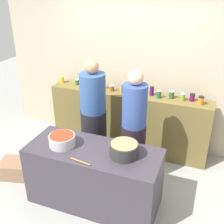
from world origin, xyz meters
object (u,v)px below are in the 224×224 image
Objects in this scene: preserve_jar_7 at (135,92)px; cook_with_tongs at (94,121)px; preserve_jar_4 at (104,84)px; preserve_jar_5 at (112,88)px; bread_crate at (15,168)px; preserve_jar_8 at (152,91)px; cooking_pot_left at (62,140)px; preserve_jar_6 at (124,89)px; preserve_jar_10 at (172,95)px; preserve_jar_11 at (183,97)px; preserve_jar_1 at (77,82)px; preserve_jar_9 at (159,94)px; preserve_jar_2 at (84,85)px; preserve_jar_13 at (201,100)px; preserve_jar_0 at (62,79)px; wooden_spoon at (81,162)px; cooking_pot_center at (124,150)px; preserve_jar_12 at (192,97)px; preserve_jar_3 at (94,87)px; cook_in_cap at (133,135)px.

cook_with_tongs is (-0.47, -0.58, -0.33)m from preserve_jar_7.
preserve_jar_5 is (0.17, -0.06, -0.02)m from preserve_jar_4.
cook_with_tongs is 4.04× the size of bread_crate.
preserve_jar_8 is 0.43× the size of cooking_pot_left.
preserve_jar_8 is at bearing 8.25° from preserve_jar_6.
preserve_jar_4 is 1.15× the size of preserve_jar_10.
preserve_jar_6 is 1.14× the size of preserve_jar_11.
preserve_jar_11 is at bearing -1.07° from preserve_jar_1.
preserve_jar_4 is 0.97m from preserve_jar_9.
preserve_jar_1 is at bearing 179.64° from preserve_jar_10.
preserve_jar_2 is 0.25× the size of bread_crate.
preserve_jar_5 is at bearing 178.65° from preserve_jar_13.
preserve_jar_1 is at bearing 74.25° from bread_crate.
bread_crate is at bearing -133.73° from preserve_jar_6.
preserve_jar_11 is (1.64, 0.09, 0.00)m from preserve_jar_2.
preserve_jar_6 is 0.45m from preserve_jar_8.
preserve_jar_6 reaches higher than preserve_jar_9.
preserve_jar_0 is 1.14× the size of preserve_jar_5.
wooden_spoon is (0.05, -1.67, -0.28)m from preserve_jar_6.
preserve_jar_7 is at bearing 101.44° from cooking_pot_center.
cooking_pot_center is (0.69, -1.38, -0.19)m from preserve_jar_5.
preserve_jar_7 is at bearing -173.29° from preserve_jar_12.
preserve_jar_3 reaches higher than cooking_pot_center.
preserve_jar_1 is at bearing 179.87° from preserve_jar_8.
preserve_jar_8 is 1.18× the size of preserve_jar_10.
preserve_jar_12 reaches higher than preserve_jar_11.
preserve_jar_5 is 0.30× the size of cooking_pot_left.
preserve_jar_2 is at bearing -179.08° from preserve_jar_13.
preserve_jar_10 is 0.94× the size of preserve_jar_13.
preserve_jar_0 is 2.15m from wooden_spoon.
preserve_jar_12 is 1.55m from cook_with_tongs.
preserve_jar_4 is at bearing 179.28° from preserve_jar_10.
preserve_jar_8 is 0.77m from preserve_jar_13.
wooden_spoon is at bearing -61.90° from preserve_jar_1.
cook_in_cap is (1.61, -0.89, -0.32)m from preserve_jar_0.
cook_in_cap is at bearing -111.10° from preserve_jar_10.
preserve_jar_1 is 0.06× the size of cook_in_cap.
preserve_jar_11 is at bearing 1.15° from preserve_jar_5.
cooking_pot_left is (-0.33, -1.43, -0.22)m from preserve_jar_6.
preserve_jar_1 is 1.82m from preserve_jar_11.
preserve_jar_10 reaches higher than preserve_jar_12.
cooking_pot_center is at bearing -45.24° from cook_with_tongs.
preserve_jar_12 is 2.91m from bread_crate.
wooden_spoon is at bearing -120.58° from preserve_jar_12.
preserve_jar_4 reaches higher than preserve_jar_5.
preserve_jar_9 is at bearing 36.12° from cook_with_tongs.
preserve_jar_5 is 1.43m from preserve_jar_13.
preserve_jar_3 is (0.37, -0.12, 0.01)m from preserve_jar_1.
cook_in_cap is (-0.15, -0.82, -0.32)m from preserve_jar_9.
wooden_spoon is (-0.53, -1.68, -0.28)m from preserve_jar_9.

